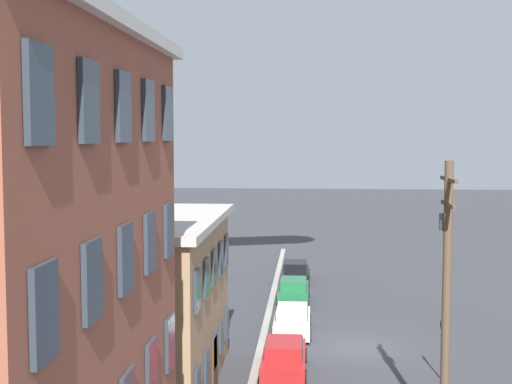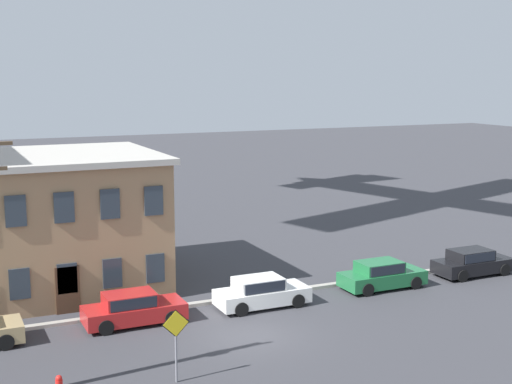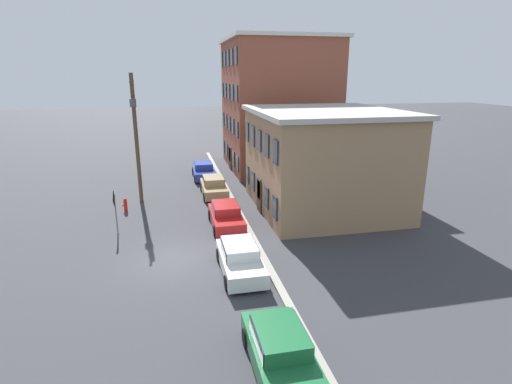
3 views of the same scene
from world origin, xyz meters
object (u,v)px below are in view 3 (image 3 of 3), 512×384
(car_red, at_px, (226,215))
(utility_pole, at_px, (136,132))
(car_white, at_px, (240,257))
(fire_hydrant, at_px, (125,205))
(car_tan, at_px, (214,186))
(car_green, at_px, (281,350))
(car_blue, at_px, (203,170))
(caution_sign, at_px, (115,205))

(car_red, bearing_deg, utility_pole, -139.13)
(car_white, relative_size, fire_hydrant, 4.58)
(car_tan, relative_size, fire_hydrant, 4.58)
(car_green, bearing_deg, car_blue, -179.60)
(car_white, distance_m, utility_pole, 14.21)
(car_blue, xyz_separation_m, car_tan, (5.56, 0.31, 0.00))
(car_red, xyz_separation_m, fire_hydrant, (-4.21, -6.40, -0.27))
(car_red, xyz_separation_m, car_white, (6.10, -0.20, 0.00))
(car_tan, bearing_deg, car_white, -0.99)
(car_green, height_order, caution_sign, caution_sign)
(car_red, height_order, caution_sign, caution_sign)
(car_blue, xyz_separation_m, utility_pole, (6.14, -5.19, 4.45))
(car_blue, xyz_separation_m, car_white, (18.56, 0.08, 0.00))
(car_red, height_order, car_white, same)
(car_green, relative_size, caution_sign, 1.63)
(car_white, xyz_separation_m, caution_sign, (-6.26, -6.32, 1.06))
(caution_sign, height_order, fire_hydrant, caution_sign)
(car_green, bearing_deg, utility_pole, -164.44)
(car_blue, xyz_separation_m, fire_hydrant, (8.25, -6.12, -0.27))
(car_white, distance_m, caution_sign, 8.96)
(caution_sign, distance_m, utility_pole, 7.11)
(fire_hydrant, bearing_deg, car_tan, 112.70)
(car_red, relative_size, caution_sign, 1.63)
(car_red, height_order, car_green, same)
(car_white, height_order, utility_pole, utility_pole)
(utility_pole, bearing_deg, car_blue, 139.82)
(utility_pole, bearing_deg, car_red, 40.87)
(car_tan, bearing_deg, utility_pole, -84.01)
(car_tan, relative_size, caution_sign, 1.63)
(car_blue, height_order, utility_pole, utility_pole)
(car_red, relative_size, car_green, 1.00)
(utility_pole, bearing_deg, car_green, 15.56)
(car_green, distance_m, caution_sign, 14.62)
(car_tan, xyz_separation_m, utility_pole, (0.58, -5.49, 4.45))
(car_tan, bearing_deg, fire_hydrant, -67.30)
(car_tan, height_order, car_green, same)
(caution_sign, bearing_deg, car_white, 45.29)
(car_blue, relative_size, car_tan, 1.00)
(car_blue, relative_size, fire_hydrant, 4.58)
(car_green, height_order, fire_hydrant, car_green)
(car_blue, xyz_separation_m, caution_sign, (12.31, -6.24, 1.06))
(car_blue, distance_m, caution_sign, 13.84)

